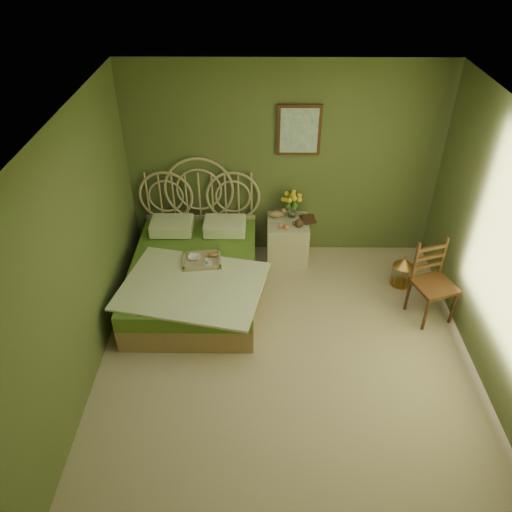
{
  "coord_description": "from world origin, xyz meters",
  "views": [
    {
      "loc": [
        -0.3,
        -3.61,
        4.06
      ],
      "look_at": [
        -0.34,
        1.0,
        0.74
      ],
      "focal_mm": 35.0,
      "sensor_mm": 36.0,
      "label": 1
    }
  ],
  "objects_px": {
    "nightstand": "(288,236)",
    "chair": "(434,276)",
    "birdcage": "(402,272)",
    "bed": "(195,273)"
  },
  "relations": [
    {
      "from": "nightstand",
      "to": "chair",
      "type": "relative_size",
      "value": 1.05
    },
    {
      "from": "nightstand",
      "to": "chair",
      "type": "xyz_separation_m",
      "value": [
        1.62,
        -1.08,
        0.18
      ]
    },
    {
      "from": "nightstand",
      "to": "birdcage",
      "type": "distance_m",
      "value": 1.55
    },
    {
      "from": "chair",
      "to": "birdcage",
      "type": "xyz_separation_m",
      "value": [
        -0.18,
        0.52,
        -0.34
      ]
    },
    {
      "from": "bed",
      "to": "chair",
      "type": "bearing_deg",
      "value": -6.93
    },
    {
      "from": "bed",
      "to": "chair",
      "type": "relative_size",
      "value": 2.3
    },
    {
      "from": "bed",
      "to": "birdcage",
      "type": "height_order",
      "value": "bed"
    },
    {
      "from": "bed",
      "to": "nightstand",
      "type": "distance_m",
      "value": 1.4
    },
    {
      "from": "nightstand",
      "to": "chair",
      "type": "distance_m",
      "value": 1.96
    },
    {
      "from": "chair",
      "to": "birdcage",
      "type": "height_order",
      "value": "chair"
    }
  ]
}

